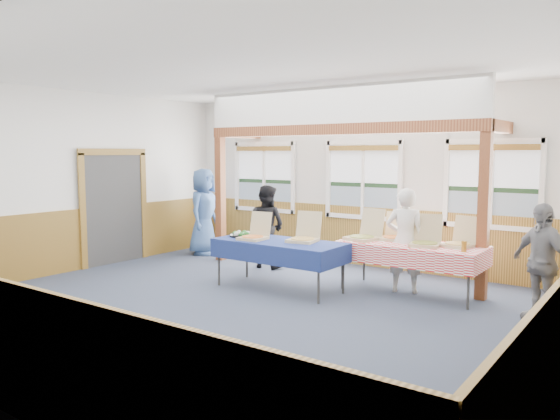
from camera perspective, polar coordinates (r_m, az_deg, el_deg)
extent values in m
plane|color=#2A3244|center=(7.60, -3.64, -10.08)|extent=(8.00, 8.00, 0.00)
plane|color=white|center=(7.38, -3.81, 14.54)|extent=(8.00, 8.00, 0.00)
plane|color=silver|center=(10.26, 8.80, 3.12)|extent=(8.00, 0.00, 8.00)
plane|color=silver|center=(10.33, -21.17, 2.80)|extent=(0.00, 8.00, 8.00)
cube|color=brown|center=(10.34, 8.64, -2.70)|extent=(7.98, 0.05, 1.10)
cube|color=brown|center=(10.41, -20.88, -2.98)|extent=(0.05, 6.98, 1.10)
cube|color=#323232|center=(10.85, -16.97, 0.17)|extent=(0.06, 1.30, 2.10)
cube|color=white|center=(11.49, -1.68, 0.04)|extent=(1.52, 0.05, 0.08)
cube|color=white|center=(11.43, -1.70, 6.94)|extent=(1.52, 0.05, 0.08)
cube|color=white|center=(11.90, -4.53, 3.56)|extent=(0.08, 0.05, 1.46)
cube|color=white|center=(11.00, 1.38, 3.38)|extent=(0.08, 0.05, 1.46)
cube|color=white|center=(11.44, -1.69, 3.48)|extent=(0.05, 0.05, 1.30)
cube|color=slate|center=(11.49, -1.56, 1.54)|extent=(1.40, 0.02, 0.52)
cube|color=#1A341B|center=(11.47, -1.57, 3.03)|extent=(1.40, 0.02, 0.08)
cube|color=silver|center=(11.46, -1.57, 4.98)|extent=(1.40, 0.02, 0.70)
cube|color=brown|center=(11.41, -1.76, 6.44)|extent=(1.40, 0.07, 0.10)
cube|color=white|center=(10.26, 8.58, -0.74)|extent=(1.52, 0.05, 0.08)
cube|color=white|center=(10.19, 8.70, 6.98)|extent=(1.52, 0.05, 0.08)
cube|color=white|center=(10.56, 5.06, 3.25)|extent=(0.08, 0.05, 1.46)
cube|color=white|center=(9.89, 12.47, 2.95)|extent=(0.08, 0.05, 1.46)
cube|color=white|center=(10.21, 8.64, 3.11)|extent=(0.05, 0.05, 1.30)
cube|color=slate|center=(10.27, 8.71, 0.94)|extent=(1.40, 0.02, 0.52)
cube|color=#1A341B|center=(10.25, 8.74, 2.61)|extent=(1.40, 0.02, 0.08)
cube|color=silver|center=(10.23, 8.77, 4.79)|extent=(1.40, 0.02, 0.70)
cube|color=brown|center=(10.18, 8.64, 6.42)|extent=(1.40, 0.07, 0.10)
cube|color=white|center=(9.45, 21.09, -1.66)|extent=(1.52, 0.05, 0.08)
cube|color=white|center=(9.38, 21.41, 6.73)|extent=(1.52, 0.05, 0.08)
cube|color=white|center=(9.60, 16.97, 2.74)|extent=(0.08, 0.05, 1.46)
cube|color=white|center=(9.23, 25.70, 2.28)|extent=(0.08, 0.05, 1.46)
cube|color=white|center=(9.39, 21.25, 2.52)|extent=(0.05, 0.05, 1.30)
cube|color=slate|center=(9.45, 21.22, 0.17)|extent=(1.40, 0.02, 0.52)
cube|color=#1A341B|center=(9.43, 21.29, 1.98)|extent=(1.40, 0.02, 0.08)
cube|color=silver|center=(9.41, 21.38, 4.35)|extent=(1.40, 0.02, 0.70)
cube|color=brown|center=(9.35, 21.36, 6.13)|extent=(1.40, 0.07, 0.10)
cube|color=#5E2815|center=(10.71, -6.24, 1.13)|extent=(0.15, 0.15, 2.40)
cube|color=#5E2815|center=(8.27, 20.51, -0.65)|extent=(0.15, 0.15, 2.40)
cube|color=#5E2815|center=(9.20, 5.46, 8.39)|extent=(5.15, 0.18, 0.18)
cylinder|color=#323232|center=(8.75, -6.41, -5.49)|extent=(0.04, 0.04, 0.73)
cylinder|color=#323232|center=(9.27, -3.48, -4.81)|extent=(0.04, 0.04, 0.73)
cylinder|color=#323232|center=(7.66, 4.05, -7.13)|extent=(0.04, 0.04, 0.73)
cylinder|color=#323232|center=(8.25, 6.63, -6.20)|extent=(0.04, 0.04, 0.73)
cube|color=#323232|center=(8.38, -0.09, -3.40)|extent=(2.08, 1.11, 0.03)
cube|color=navy|center=(8.37, -0.09, -3.27)|extent=(2.15, 1.18, 0.01)
cube|color=navy|center=(8.05, -1.93, -4.69)|extent=(2.02, 0.31, 0.28)
cube|color=navy|center=(8.76, 1.61, -3.82)|extent=(2.02, 0.31, 0.28)
cylinder|color=#323232|center=(8.52, 6.54, -5.81)|extent=(0.04, 0.04, 0.73)
cylinder|color=#323232|center=(9.15, 8.78, -5.02)|extent=(0.04, 0.04, 0.73)
cylinder|color=#323232|center=(7.79, 19.10, -7.23)|extent=(0.04, 0.04, 0.73)
cylinder|color=#323232|center=(8.48, 20.52, -6.21)|extent=(0.04, 0.04, 0.73)
cube|color=#323232|center=(8.37, 13.57, -3.58)|extent=(2.21, 1.51, 0.03)
cube|color=red|center=(8.36, 13.58, -3.45)|extent=(2.29, 1.58, 0.01)
cube|color=red|center=(7.97, 12.31, -4.93)|extent=(1.98, 0.74, 0.28)
cube|color=red|center=(8.81, 14.68, -3.96)|extent=(1.98, 0.74, 0.28)
cube|color=tan|center=(8.49, -2.87, -2.97)|extent=(0.40, 0.40, 0.04)
cylinder|color=gold|center=(8.49, -2.87, -2.79)|extent=(0.35, 0.35, 0.01)
cube|color=tan|center=(8.65, -2.02, -1.42)|extent=(0.38, 0.12, 0.37)
cube|color=tan|center=(8.27, 2.37, -3.20)|extent=(0.47, 0.47, 0.05)
cylinder|color=#DCC066|center=(8.27, 2.37, -3.00)|extent=(0.41, 0.41, 0.01)
cube|color=tan|center=(8.46, 3.04, -1.48)|extent=(0.42, 0.16, 0.40)
cube|color=tan|center=(8.54, 8.56, -2.96)|extent=(0.51, 0.51, 0.05)
cylinder|color=#B9873A|center=(8.54, 8.56, -2.75)|extent=(0.44, 0.44, 0.01)
cube|color=tan|center=(8.71, 9.65, -1.24)|extent=(0.44, 0.18, 0.42)
cube|color=tan|center=(8.63, 11.80, -2.95)|extent=(0.44, 0.44, 0.04)
cylinder|color=gold|center=(8.63, 11.81, -2.76)|extent=(0.38, 0.38, 0.01)
cube|color=tan|center=(8.82, 12.21, -1.40)|extent=(0.39, 0.15, 0.38)
cube|color=tan|center=(8.16, 14.89, -3.53)|extent=(0.48, 0.48, 0.05)
cylinder|color=#B9873A|center=(8.15, 14.90, -3.32)|extent=(0.42, 0.42, 0.01)
cube|color=tan|center=(8.37, 15.21, -1.77)|extent=(0.42, 0.17, 0.40)
cube|color=tan|center=(8.24, 18.04, -3.54)|extent=(0.47, 0.47, 0.04)
cylinder|color=#DCC066|center=(8.23, 18.05, -3.34)|extent=(0.41, 0.41, 0.01)
cube|color=tan|center=(8.41, 18.90, -1.90)|extent=(0.40, 0.18, 0.39)
cylinder|color=black|center=(8.83, -4.04, -2.68)|extent=(0.39, 0.39, 0.03)
cylinder|color=silver|center=(8.82, -4.04, -2.52)|extent=(0.09, 0.09, 0.04)
sphere|color=#266526|center=(8.76, -3.51, -2.55)|extent=(0.09, 0.09, 0.09)
sphere|color=#B9B8A7|center=(8.84, -3.37, -2.46)|extent=(0.09, 0.09, 0.09)
sphere|color=#266526|center=(8.92, -3.74, -2.40)|extent=(0.09, 0.09, 0.09)
sphere|color=#B9B8A7|center=(8.92, -4.33, -2.40)|extent=(0.09, 0.09, 0.09)
sphere|color=#266526|center=(8.85, -4.71, -2.47)|extent=(0.09, 0.09, 0.09)
sphere|color=#B9B8A7|center=(8.76, -4.60, -2.55)|extent=(0.09, 0.09, 0.09)
sphere|color=#266526|center=(8.72, -4.06, -2.59)|extent=(0.09, 0.09, 0.09)
cylinder|color=#9B6219|center=(7.84, 18.67, -3.64)|extent=(0.07, 0.07, 0.15)
imported|color=silver|center=(8.42, 12.93, -3.11)|extent=(0.67, 0.55, 1.58)
imported|color=black|center=(10.00, -1.44, -1.73)|extent=(0.75, 0.60, 1.52)
imported|color=#395A90|center=(11.40, -8.00, -0.16)|extent=(0.79, 1.00, 1.78)
imported|color=gray|center=(7.57, 25.60, -4.94)|extent=(0.92, 0.80, 1.49)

